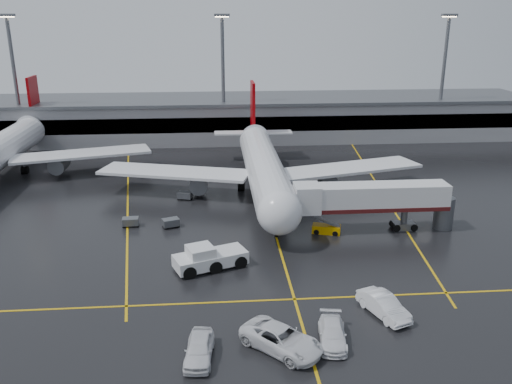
{
  "coord_description": "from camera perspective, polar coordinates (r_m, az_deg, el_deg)",
  "views": [
    {
      "loc": [
        -7.15,
        -65.77,
        25.3
      ],
      "look_at": [
        -2.0,
        -2.0,
        4.0
      ],
      "focal_mm": 37.5,
      "sensor_mm": 36.0,
      "label": 1
    }
  ],
  "objects": [
    {
      "name": "light_mast_left",
      "position": [
        114.74,
        -24.37,
        11.41
      ],
      "size": [
        3.0,
        1.2,
        25.45
      ],
      "color": "#595B60",
      "rests_on": "ground"
    },
    {
      "name": "ground",
      "position": [
        70.83,
        1.48,
        -2.52
      ],
      "size": [
        220.0,
        220.0,
        0.0
      ],
      "primitive_type": "plane",
      "color": "black",
      "rests_on": "ground"
    },
    {
      "name": "jet_bridge",
      "position": [
        66.27,
        12.33,
        -0.84
      ],
      "size": [
        19.9,
        3.4,
        6.05
      ],
      "color": "silver",
      "rests_on": "ground"
    },
    {
      "name": "pushback_tractor",
      "position": [
        56.44,
        -5.09,
        -7.08
      ],
      "size": [
        8.14,
        5.55,
        2.7
      ],
      "color": "silver",
      "rests_on": "ground"
    },
    {
      "name": "belt_loader",
      "position": [
        65.62,
        7.51,
        -3.93
      ],
      "size": [
        3.65,
        2.39,
        2.14
      ],
      "color": "#CA8C03",
      "rests_on": "ground"
    },
    {
      "name": "apron_line_stop",
      "position": [
        51.06,
        4.13,
        -11.33
      ],
      "size": [
        60.0,
        0.25,
        0.02
      ],
      "primitive_type": "cube",
      "color": "gold",
      "rests_on": "ground"
    },
    {
      "name": "service_van_a",
      "position": [
        43.75,
        2.74,
        -15.42
      ],
      "size": [
        7.15,
        7.11,
        1.92
      ],
      "primitive_type": "imported",
      "rotation": [
        0.0,
        0.0,
        0.79
      ],
      "color": "silver",
      "rests_on": "ground"
    },
    {
      "name": "terminal",
      "position": [
        115.85,
        -1.01,
        7.98
      ],
      "size": [
        122.0,
        19.0,
        8.6
      ],
      "color": "gray",
      "rests_on": "ground"
    },
    {
      "name": "apron_line_right",
      "position": [
        83.75,
        13.09,
        0.34
      ],
      "size": [
        7.57,
        69.64,
        0.02
      ],
      "primitive_type": "cube",
      "rotation": [
        0.0,
        0.0,
        -0.1
      ],
      "color": "gold",
      "rests_on": "ground"
    },
    {
      "name": "apron_line_left",
      "position": [
        80.91,
        -13.51,
        -0.33
      ],
      "size": [
        9.99,
        69.35,
        0.02
      ],
      "primitive_type": "cube",
      "rotation": [
        0.0,
        0.0,
        0.14
      ],
      "color": "gold",
      "rests_on": "ground"
    },
    {
      "name": "baggage_cart_b",
      "position": [
        68.92,
        -13.23,
        -3.08
      ],
      "size": [
        2.08,
        1.43,
        1.12
      ],
      "color": "#595B60",
      "rests_on": "ground"
    },
    {
      "name": "service_van_b",
      "position": [
        45.13,
        8.15,
        -14.72
      ],
      "size": [
        2.91,
        5.57,
        1.54
      ],
      "primitive_type": "imported",
      "rotation": [
        0.0,
        0.0,
        -0.14
      ],
      "color": "white",
      "rests_on": "ground"
    },
    {
      "name": "apron_line_centre",
      "position": [
        70.83,
        1.48,
        -2.51
      ],
      "size": [
        0.25,
        90.0,
        0.02
      ],
      "primitive_type": "cube",
      "color": "gold",
      "rests_on": "ground"
    },
    {
      "name": "service_van_c",
      "position": [
        49.43,
        13.45,
        -11.68
      ],
      "size": [
        3.88,
        5.99,
        1.86
      ],
      "primitive_type": "imported",
      "rotation": [
        0.0,
        0.0,
        0.37
      ],
      "color": "white",
      "rests_on": "ground"
    },
    {
      "name": "baggage_cart_a",
      "position": [
        67.65,
        -9.08,
        -3.22
      ],
      "size": [
        2.33,
        1.93,
        1.12
      ],
      "color": "#595B60",
      "rests_on": "ground"
    },
    {
      "name": "light_mast_mid",
      "position": [
        108.34,
        -3.54,
        12.64
      ],
      "size": [
        3.0,
        1.2,
        25.45
      ],
      "color": "#595B60",
      "rests_on": "ground"
    },
    {
      "name": "service_van_d",
      "position": [
        43.02,
        -6.08,
        -16.29
      ],
      "size": [
        2.55,
        5.34,
        1.76
      ],
      "primitive_type": "imported",
      "rotation": [
        0.0,
        0.0,
        -0.09
      ],
      "color": "white",
      "rests_on": "ground"
    },
    {
      "name": "main_airliner",
      "position": [
        78.69,
        0.77,
        2.86
      ],
      "size": [
        48.8,
        45.6,
        14.1
      ],
      "color": "silver",
      "rests_on": "ground"
    },
    {
      "name": "baggage_cart_c",
      "position": [
        77.44,
        -7.59,
        -0.34
      ],
      "size": [
        2.27,
        1.77,
        1.12
      ],
      "color": "#595B60",
      "rests_on": "ground"
    },
    {
      "name": "light_mast_right",
      "position": [
        118.13,
        19.38,
        12.15
      ],
      "size": [
        3.0,
        1.2,
        25.45
      ],
      "color": "#595B60",
      "rests_on": "ground"
    }
  ]
}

